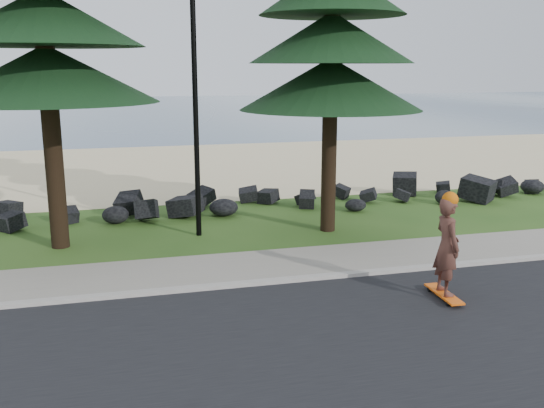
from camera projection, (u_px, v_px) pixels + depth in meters
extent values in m
plane|color=#274A17|center=(219.00, 274.00, 13.19)|extent=(160.00, 160.00, 0.00)
cube|color=black|center=(271.00, 372.00, 8.94)|extent=(160.00, 7.00, 0.02)
cube|color=#ABA49A|center=(227.00, 286.00, 12.33)|extent=(160.00, 0.20, 0.10)
cube|color=gray|center=(218.00, 269.00, 13.37)|extent=(160.00, 2.00, 0.08)
cube|color=beige|center=(164.00, 168.00, 26.87)|extent=(160.00, 15.00, 0.01)
cube|color=#3B5772|center=(134.00, 111.00, 61.30)|extent=(160.00, 58.00, 0.01)
cylinder|color=black|center=(332.00, 2.00, 15.35)|extent=(0.40, 0.40, 12.00)
cylinder|color=black|center=(195.00, 83.00, 15.32)|extent=(0.14, 0.14, 8.00)
cube|color=#F55D0E|center=(444.00, 294.00, 11.73)|extent=(0.33, 1.15, 0.04)
imported|color=#532E26|center=(447.00, 246.00, 11.52)|extent=(0.48, 0.71, 1.89)
sphere|color=#CF5D0B|center=(450.00, 200.00, 11.32)|extent=(0.30, 0.30, 0.30)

